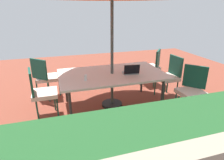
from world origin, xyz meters
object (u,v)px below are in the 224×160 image
(laptop, at_px, (131,72))
(chair_east, at_px, (41,91))
(cup, at_px, (86,78))
(chair_west, at_px, (169,75))
(chair_southeast, at_px, (45,76))
(chair_southwest, at_px, (152,65))
(chair_northwest, at_px, (192,89))
(dining_table, at_px, (112,75))

(laptop, bearing_deg, chair_east, 4.67)
(cup, bearing_deg, chair_west, -171.51)
(chair_southeast, relative_size, cup, 8.66)
(chair_southwest, height_order, laptop, chair_southwest)
(laptop, bearing_deg, cup, 14.07)
(chair_southwest, bearing_deg, chair_west, 41.84)
(chair_northwest, relative_size, laptop, 2.80)
(chair_west, bearing_deg, dining_table, -92.11)
(chair_east, bearing_deg, dining_table, -95.18)
(chair_southeast, height_order, chair_southwest, same)
(chair_southeast, xyz_separation_m, chair_northwest, (-2.73, 1.61, 0.00))
(dining_table, height_order, chair_west, chair_west)
(chair_west, distance_m, cup, 2.04)
(dining_table, height_order, chair_northwest, chair_northwest)
(chair_northwest, bearing_deg, chair_east, -147.52)
(chair_east, xyz_separation_m, cup, (-0.82, 0.20, 0.25))
(dining_table, height_order, chair_east, chair_east)
(chair_southeast, relative_size, chair_southwest, 1.00)
(chair_east, height_order, chair_southwest, same)
(chair_west, relative_size, cup, 8.66)
(chair_east, height_order, cup, chair_east)
(chair_east, relative_size, chair_northwest, 1.00)
(chair_southeast, distance_m, chair_northwest, 3.17)
(chair_southwest, xyz_separation_m, laptop, (1.03, 1.00, 0.24))
(chair_east, distance_m, chair_southwest, 2.94)
(chair_northwest, xyz_separation_m, cup, (1.97, -0.55, 0.25))
(dining_table, xyz_separation_m, chair_southeast, (1.36, -0.81, -0.15))
(chair_west, height_order, cup, chair_west)
(chair_east, relative_size, cup, 8.66)
(chair_west, bearing_deg, chair_northwest, -6.75)
(dining_table, relative_size, chair_east, 2.20)
(dining_table, xyz_separation_m, chair_southwest, (-1.39, -0.85, -0.15))
(chair_west, height_order, laptop, chair_west)
(chair_southwest, relative_size, laptop, 2.80)
(dining_table, relative_size, laptop, 6.16)
(laptop, distance_m, cup, 0.95)
(chair_east, height_order, chair_west, same)
(chair_northwest, bearing_deg, chair_southeast, -163.03)
(dining_table, distance_m, chair_west, 1.42)
(chair_east, distance_m, cup, 0.88)
(chair_southeast, relative_size, chair_west, 1.00)
(chair_southwest, relative_size, chair_west, 1.00)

